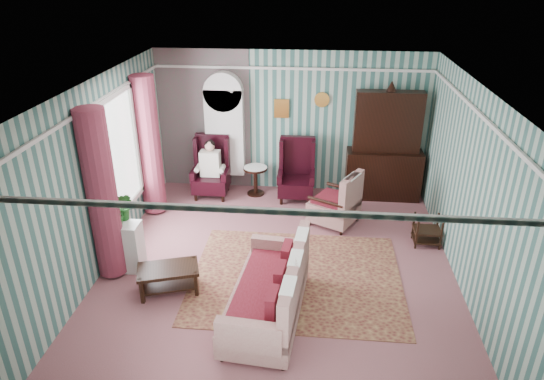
# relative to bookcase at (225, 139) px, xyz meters

# --- Properties ---
(floor) EXTENTS (6.00, 6.00, 0.00)m
(floor) POSITION_rel_bookcase_xyz_m (1.35, -2.84, -1.12)
(floor) COLOR #995960
(floor) RESTS_ON ground
(room_shell) EXTENTS (5.53, 6.02, 2.91)m
(room_shell) POSITION_rel_bookcase_xyz_m (0.73, -2.66, 0.89)
(room_shell) COLOR #35615B
(room_shell) RESTS_ON ground
(bookcase) EXTENTS (0.80, 0.28, 2.24)m
(bookcase) POSITION_rel_bookcase_xyz_m (0.00, 0.00, 0.00)
(bookcase) COLOR silver
(bookcase) RESTS_ON floor
(dresser_hutch) EXTENTS (1.50, 0.56, 2.36)m
(dresser_hutch) POSITION_rel_bookcase_xyz_m (3.25, -0.12, 0.06)
(dresser_hutch) COLOR black
(dresser_hutch) RESTS_ON floor
(wingback_left) EXTENTS (0.76, 0.80, 1.25)m
(wingback_left) POSITION_rel_bookcase_xyz_m (-0.25, -0.39, -0.50)
(wingback_left) COLOR black
(wingback_left) RESTS_ON floor
(wingback_right) EXTENTS (0.76, 0.80, 1.25)m
(wingback_right) POSITION_rel_bookcase_xyz_m (1.50, -0.39, -0.50)
(wingback_right) COLOR black
(wingback_right) RESTS_ON floor
(seated_woman) EXTENTS (0.44, 0.40, 1.18)m
(seated_woman) POSITION_rel_bookcase_xyz_m (-0.25, -0.39, -0.53)
(seated_woman) COLOR silver
(seated_woman) RESTS_ON floor
(round_side_table) EXTENTS (0.50, 0.50, 0.60)m
(round_side_table) POSITION_rel_bookcase_xyz_m (0.65, -0.24, -0.82)
(round_side_table) COLOR black
(round_side_table) RESTS_ON floor
(nest_table) EXTENTS (0.45, 0.38, 0.54)m
(nest_table) POSITION_rel_bookcase_xyz_m (3.82, -1.94, -0.85)
(nest_table) COLOR black
(nest_table) RESTS_ON floor
(plant_stand) EXTENTS (0.55, 0.35, 0.80)m
(plant_stand) POSITION_rel_bookcase_xyz_m (-1.05, -3.14, -0.72)
(plant_stand) COLOR white
(plant_stand) RESTS_ON floor
(rug) EXTENTS (3.20, 2.60, 0.01)m
(rug) POSITION_rel_bookcase_xyz_m (1.65, -3.14, -1.11)
(rug) COLOR #4A1B18
(rug) RESTS_ON floor
(sofa) EXTENTS (1.18, 2.12, 0.94)m
(sofa) POSITION_rel_bookcase_xyz_m (1.29, -4.09, -0.65)
(sofa) COLOR beige
(sofa) RESTS_ON floor
(floral_armchair) EXTENTS (1.15, 1.15, 0.86)m
(floral_armchair) POSITION_rel_bookcase_xyz_m (2.25, -1.34, -0.69)
(floral_armchair) COLOR beige
(floral_armchair) RESTS_ON floor
(coffee_table) EXTENTS (0.98, 0.73, 0.41)m
(coffee_table) POSITION_rel_bookcase_xyz_m (-0.20, -3.66, -0.92)
(coffee_table) COLOR black
(coffee_table) RESTS_ON floor
(potted_plant_a) EXTENTS (0.40, 0.36, 0.39)m
(potted_plant_a) POSITION_rel_bookcase_xyz_m (-1.07, -3.19, -0.12)
(potted_plant_a) COLOR #1C4916
(potted_plant_a) RESTS_ON plant_stand
(potted_plant_b) EXTENTS (0.29, 0.25, 0.46)m
(potted_plant_b) POSITION_rel_bookcase_xyz_m (-1.02, -2.99, -0.09)
(potted_plant_b) COLOR #244F18
(potted_plant_b) RESTS_ON plant_stand
(potted_plant_c) EXTENTS (0.23, 0.23, 0.35)m
(potted_plant_c) POSITION_rel_bookcase_xyz_m (-1.17, -3.10, -0.14)
(potted_plant_c) COLOR #1B561C
(potted_plant_c) RESTS_ON plant_stand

